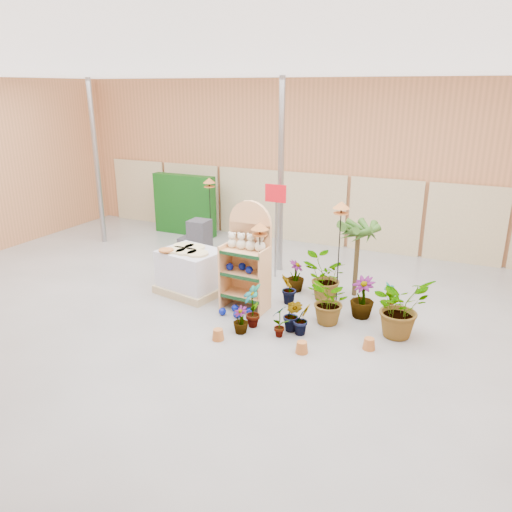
{
  "coord_description": "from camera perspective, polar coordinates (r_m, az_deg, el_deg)",
  "views": [
    {
      "loc": [
        4.36,
        -7.18,
        4.25
      ],
      "look_at": [
        0.3,
        1.5,
        1.0
      ],
      "focal_mm": 35.0,
      "sensor_mm": 36.0,
      "label": 1
    }
  ],
  "objects": [
    {
      "name": "potted_plant_0",
      "position": [
        9.26,
        -0.41,
        -5.67
      ],
      "size": [
        0.51,
        0.54,
        0.84
      ],
      "primitive_type": "imported",
      "rotation": [
        0.0,
        0.0,
        5.37
      ],
      "color": "#2B5218",
      "rests_on": "ground"
    },
    {
      "name": "potted_plant_8",
      "position": [
        8.96,
        2.71,
        -7.36
      ],
      "size": [
        0.29,
        0.37,
        0.62
      ],
      "primitive_type": "imported",
      "rotation": [
        0.0,
        0.0,
        4.47
      ],
      "color": "#2B5218",
      "rests_on": "ground"
    },
    {
      "name": "potted_plant_5",
      "position": [
        10.24,
        3.76,
        -3.79
      ],
      "size": [
        0.38,
        0.43,
        0.67
      ],
      "primitive_type": "imported",
      "rotation": [
        0.0,
        0.0,
        4.96
      ],
      "color": "#2B5218",
      "rests_on": "ground"
    },
    {
      "name": "pallet_stack",
      "position": [
        10.86,
        -7.4,
        -1.75
      ],
      "size": [
        1.53,
        1.35,
        1.0
      ],
      "rotation": [
        0.0,
        0.0,
        -0.19
      ],
      "color": "tan",
      "rests_on": "ground"
    },
    {
      "name": "potted_plant_1",
      "position": [
        9.14,
        4.22,
        -6.75
      ],
      "size": [
        0.36,
        0.29,
        0.65
      ],
      "primitive_type": "imported",
      "rotation": [
        0.0,
        0.0,
        6.28
      ],
      "color": "#2B5218",
      "rests_on": "ground"
    },
    {
      "name": "palm",
      "position": [
        10.51,
        11.63,
        3.0
      ],
      "size": [
        0.7,
        0.7,
        1.72
      ],
      "color": "#41331A",
      "rests_on": "ground"
    },
    {
      "name": "gazing_balls_shelf",
      "position": [
        9.87,
        -1.19,
        -1.39
      ],
      "size": [
        0.8,
        0.27,
        0.15
      ],
      "color": "#071586",
      "rests_on": "display_shelf"
    },
    {
      "name": "potted_plant_6",
      "position": [
        10.46,
        7.74,
        -2.48
      ],
      "size": [
        1.08,
        1.01,
        0.99
      ],
      "primitive_type": "imported",
      "rotation": [
        0.0,
        0.0,
        3.46
      ],
      "color": "#2B5218",
      "rests_on": "ground"
    },
    {
      "name": "gazing_balls_floor",
      "position": [
        9.86,
        -2.3,
        -6.34
      ],
      "size": [
        0.63,
        0.39,
        0.15
      ],
      "color": "#071586",
      "rests_on": "ground"
    },
    {
      "name": "potted_plant_10",
      "position": [
        9.24,
        16.13,
        -5.58
      ],
      "size": [
        1.31,
        1.33,
        1.12
      ],
      "primitive_type": "imported",
      "rotation": [
        0.0,
        0.0,
        0.92
      ],
      "color": "#2B5218",
      "rests_on": "ground"
    },
    {
      "name": "potted_plant_7",
      "position": [
        9.1,
        -1.77,
        -7.31
      ],
      "size": [
        0.39,
        0.39,
        0.51
      ],
      "primitive_type": "imported",
      "rotation": [
        0.0,
        0.0,
        5.75
      ],
      "color": "#2B5218",
      "rests_on": "ground"
    },
    {
      "name": "bird_table_right",
      "position": [
        9.95,
        9.72,
        5.34
      ],
      "size": [
        0.34,
        0.34,
        2.14
      ],
      "color": "black",
      "rests_on": "ground"
    },
    {
      "name": "trellis_stock",
      "position": [
        15.2,
        -8.16,
        5.82
      ],
      "size": [
        2.0,
        0.3,
        1.8
      ],
      "primitive_type": "cube",
      "color": "#0F440F",
      "rests_on": "ground"
    },
    {
      "name": "potted_plant_2",
      "position": [
        9.45,
        8.49,
        -5.17
      ],
      "size": [
        1.08,
        1.07,
        0.91
      ],
      "primitive_type": "imported",
      "rotation": [
        0.0,
        0.0,
        5.55
      ],
      "color": "#2B5218",
      "rests_on": "ground"
    },
    {
      "name": "potted_plant_4",
      "position": [
        10.17,
        15.01,
        -4.68
      ],
      "size": [
        0.33,
        0.39,
        0.63
      ],
      "primitive_type": "imported",
      "rotation": [
        0.0,
        0.0,
        1.19
      ],
      "color": "#2B5218",
      "rests_on": "ground"
    },
    {
      "name": "room",
      "position": [
        9.41,
        -3.2,
        6.22
      ],
      "size": [
        15.2,
        12.1,
        4.7
      ],
      "color": "slate",
      "rests_on": "ground"
    },
    {
      "name": "offer_sign",
      "position": [
        11.33,
        2.26,
        5.05
      ],
      "size": [
        0.5,
        0.08,
        2.2
      ],
      "color": "gray",
      "rests_on": "ground"
    },
    {
      "name": "potted_plant_3",
      "position": [
        9.85,
        12.05,
        -4.64
      ],
      "size": [
        0.6,
        0.6,
        0.82
      ],
      "primitive_type": "imported",
      "rotation": [
        0.0,
        0.0,
        5.9
      ],
      "color": "#2B5218",
      "rests_on": "ground"
    },
    {
      "name": "charcoal_planters",
      "position": [
        13.16,
        -6.81,
        1.67
      ],
      "size": [
        0.8,
        0.5,
        1.0
      ],
      "color": "#2A2A30",
      "rests_on": "ground"
    },
    {
      "name": "potted_plant_9",
      "position": [
        9.07,
        5.29,
        -7.17
      ],
      "size": [
        0.4,
        0.42,
        0.6
      ],
      "primitive_type": "imported",
      "rotation": [
        0.0,
        0.0,
        0.99
      ],
      "color": "#2B5218",
      "rests_on": "ground"
    },
    {
      "name": "bird_table_back",
      "position": [
        13.61,
        -5.36,
        8.31
      ],
      "size": [
        0.34,
        0.34,
        1.94
      ],
      "color": "black",
      "rests_on": "ground"
    },
    {
      "name": "display_shelf",
      "position": [
        9.92,
        -0.89,
        -0.42
      ],
      "size": [
        0.93,
        0.61,
        2.17
      ],
      "rotation": [
        0.0,
        0.0,
        -0.04
      ],
      "color": "tan",
      "rests_on": "ground"
    },
    {
      "name": "bird_table_front",
      "position": [
        9.42,
        0.44,
        3.1
      ],
      "size": [
        0.34,
        0.34,
        1.84
      ],
      "color": "black",
      "rests_on": "ground"
    },
    {
      "name": "potted_plant_11",
      "position": [
        10.92,
        4.56,
        -2.28
      ],
      "size": [
        0.42,
        0.42,
        0.69
      ],
      "primitive_type": "imported",
      "rotation": [
        0.0,
        0.0,
        1.67
      ],
      "color": "#2B5218",
      "rests_on": "ground"
    },
    {
      "name": "teddy_bears",
      "position": [
        9.71,
        -1.01,
        1.51
      ],
      "size": [
        0.8,
        0.21,
        0.34
      ],
      "color": "#EEE5CE",
      "rests_on": "display_shelf"
    }
  ]
}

